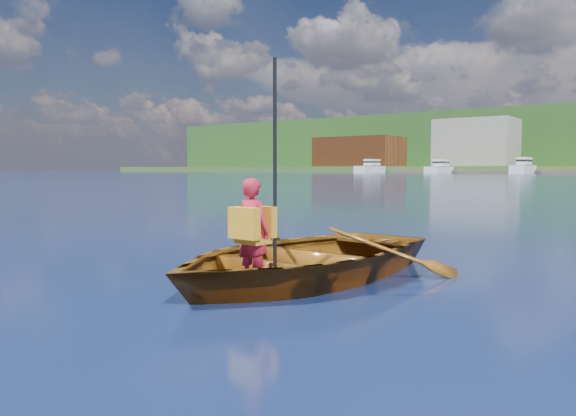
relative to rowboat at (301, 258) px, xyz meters
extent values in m
plane|color=#0E2349|center=(-0.61, 0.05, -0.23)|extent=(600.00, 600.00, 0.00)
imported|color=brown|center=(0.00, 0.00, 0.00)|extent=(2.94, 3.90, 0.76)
imported|color=#B41B2E|center=(0.07, -0.91, 0.38)|extent=(0.39, 0.28, 1.03)
cube|color=gold|center=(0.06, -1.03, 0.47)|extent=(0.35, 0.13, 0.30)
cube|color=gold|center=(0.08, -0.79, 0.47)|extent=(0.35, 0.11, 0.30)
cube|color=gold|center=(0.07, -0.91, 0.29)|extent=(0.32, 0.24, 0.05)
cylinder|color=black|center=(0.23, -0.77, 0.95)|extent=(0.04, 0.04, 2.16)
cube|color=brown|center=(-90.61, 165.05, 6.77)|extent=(28.00, 16.00, 10.00)
cube|color=gray|center=(-50.61, 165.05, 8.77)|extent=(22.00, 16.00, 14.00)
cube|color=silver|center=(-74.67, 143.05, 0.67)|extent=(3.65, 13.04, 2.26)
cube|color=silver|center=(-74.67, 144.36, 2.92)|extent=(2.56, 5.87, 1.80)
cube|color=black|center=(-74.67, 144.36, 3.02)|extent=(2.63, 6.13, 0.50)
cube|color=silver|center=(-53.53, 143.05, 0.57)|extent=(3.57, 12.75, 2.00)
cube|color=silver|center=(-53.53, 144.33, 2.67)|extent=(2.50, 5.74, 1.80)
cube|color=black|center=(-53.53, 144.33, 2.77)|extent=(2.57, 5.99, 0.50)
cube|color=silver|center=(-31.84, 143.05, 0.69)|extent=(3.56, 12.70, 2.30)
cube|color=silver|center=(-31.84, 144.32, 2.97)|extent=(2.49, 5.72, 1.80)
cube|color=black|center=(-31.84, 144.32, 3.07)|extent=(2.56, 5.97, 0.50)
cylinder|color=#382314|center=(-64.80, 221.73, 9.57)|extent=(0.80, 0.80, 2.93)
sphere|color=#2E5D1B|center=(-64.80, 221.73, 13.47)|extent=(5.46, 5.46, 5.46)
cylinder|color=#382314|center=(-142.90, 198.12, 4.83)|extent=(0.80, 0.80, 2.90)
sphere|color=#2E5D1B|center=(-142.90, 198.12, 8.69)|extent=(5.41, 5.41, 5.41)
cylinder|color=#382314|center=(-42.17, 265.09, 18.37)|extent=(0.80, 0.80, 3.18)
sphere|color=#2E5D1B|center=(-42.17, 265.09, 22.61)|extent=(5.94, 5.94, 5.94)
cylinder|color=#382314|center=(-120.49, 242.02, 14.15)|extent=(0.80, 0.80, 3.98)
sphere|color=#2E5D1B|center=(-120.49, 242.02, 19.46)|extent=(7.43, 7.43, 7.43)
cylinder|color=#382314|center=(-139.54, 221.05, 9.29)|extent=(0.80, 0.80, 2.66)
sphere|color=#2E5D1B|center=(-139.54, 221.05, 12.84)|extent=(4.96, 4.96, 4.96)
cylinder|color=#382314|center=(-103.94, 219.41, 9.41)|extent=(0.80, 0.80, 3.54)
sphere|color=#2E5D1B|center=(-103.94, 219.41, 14.13)|extent=(6.61, 6.61, 6.61)
camera|label=1|loc=(3.50, -5.03, 0.98)|focal=35.00mm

